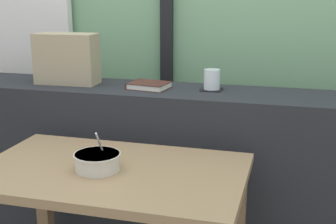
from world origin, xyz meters
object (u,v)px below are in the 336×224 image
at_px(closed_book, 149,85).
at_px(breakfast_table, 112,196).
at_px(throw_pillow, 67,59).
at_px(soup_bowl, 97,162).
at_px(coaster_square, 212,90).
at_px(juice_glass, 212,80).

bearing_deg(closed_book, breakfast_table, -86.70).
bearing_deg(throw_pillow, breakfast_table, -51.43).
bearing_deg(soup_bowl, coaster_square, 64.40).
bearing_deg(throw_pillow, soup_bowl, -55.28).
relative_size(breakfast_table, juice_glass, 10.72).
relative_size(juice_glass, throw_pillow, 0.30).
relative_size(breakfast_table, closed_book, 4.95).
bearing_deg(soup_bowl, juice_glass, 64.40).
distance_m(coaster_square, closed_book, 0.31).
bearing_deg(soup_bowl, closed_book, 89.10).
bearing_deg(closed_book, throw_pillow, 179.13).
height_order(juice_glass, throw_pillow, throw_pillow).
bearing_deg(juice_glass, breakfast_table, -113.29).
relative_size(closed_book, soup_bowl, 1.17).
bearing_deg(closed_book, coaster_square, 7.98).
bearing_deg(throw_pillow, closed_book, -0.87).
distance_m(breakfast_table, soup_bowl, 0.16).
bearing_deg(soup_bowl, breakfast_table, 31.53).
bearing_deg(coaster_square, closed_book, -172.02).
distance_m(closed_book, throw_pillow, 0.46).
relative_size(breakfast_table, coaster_square, 10.38).
height_order(breakfast_table, coaster_square, coaster_square).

